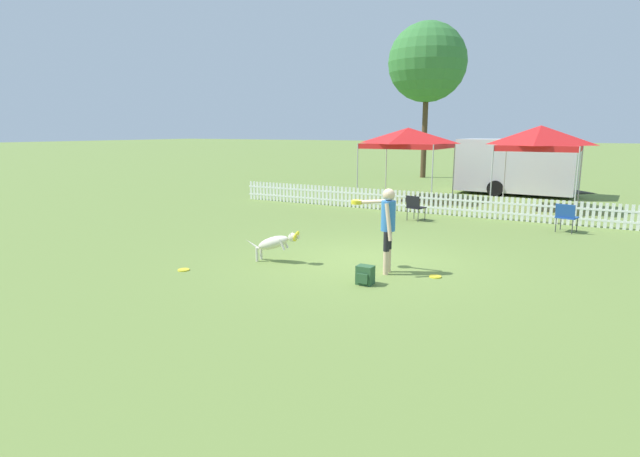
# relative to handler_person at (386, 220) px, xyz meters

# --- Properties ---
(ground_plane) EXTENTS (240.00, 240.00, 0.00)m
(ground_plane) POSITION_rel_handler_person_xyz_m (-0.62, 0.63, -1.07)
(ground_plane) COLOR olive
(handler_person) EXTENTS (1.05, 0.52, 1.70)m
(handler_person) POSITION_rel_handler_person_xyz_m (0.00, 0.00, 0.00)
(handler_person) COLOR beige
(handler_person) RESTS_ON ground_plane
(leaping_dog) EXTENTS (1.30, 0.40, 0.72)m
(leaping_dog) POSITION_rel_handler_person_xyz_m (-2.38, -0.38, -0.64)
(leaping_dog) COLOR beige
(leaping_dog) RESTS_ON ground_plane
(frisbee_near_handler) EXTENTS (0.23, 0.23, 0.02)m
(frisbee_near_handler) POSITION_rel_handler_person_xyz_m (0.97, 0.20, -1.06)
(frisbee_near_handler) COLOR yellow
(frisbee_near_handler) RESTS_ON ground_plane
(frisbee_near_dog) EXTENTS (0.23, 0.23, 0.02)m
(frisbee_near_dog) POSITION_rel_handler_person_xyz_m (-3.64, -1.85, -1.06)
(frisbee_near_dog) COLOR yellow
(frisbee_near_dog) RESTS_ON ground_plane
(backpack_on_grass) EXTENTS (0.30, 0.27, 0.35)m
(backpack_on_grass) POSITION_rel_handler_person_xyz_m (-0.03, -0.89, -0.89)
(backpack_on_grass) COLOR #2D5633
(backpack_on_grass) RESTS_ON ground_plane
(picket_fence) EXTENTS (16.85, 0.04, 0.74)m
(picket_fence) POSITION_rel_handler_person_xyz_m (-0.62, 7.48, -0.70)
(picket_fence) COLOR white
(picket_fence) RESTS_ON ground_plane
(folding_chair_blue_left) EXTENTS (0.58, 0.59, 0.80)m
(folding_chair_blue_left) POSITION_rel_handler_person_xyz_m (-1.41, 5.94, -0.59)
(folding_chair_blue_left) COLOR #333338
(folding_chair_blue_left) RESTS_ON ground_plane
(folding_chair_center) EXTENTS (0.61, 0.62, 0.81)m
(folding_chair_center) POSITION_rel_handler_person_xyz_m (2.86, 6.22, -0.59)
(folding_chair_center) COLOR #333338
(folding_chair_center) RESTS_ON ground_plane
(canopy_tent_main) EXTENTS (3.08, 3.08, 2.91)m
(canopy_tent_main) POSITION_rel_handler_person_xyz_m (-3.33, 10.53, 1.43)
(canopy_tent_main) COLOR #B2B2B2
(canopy_tent_main) RESTS_ON ground_plane
(canopy_tent_secondary) EXTENTS (2.69, 2.69, 2.97)m
(canopy_tent_secondary) POSITION_rel_handler_person_xyz_m (1.61, 10.35, 1.46)
(canopy_tent_secondary) COLOR #B2B2B2
(canopy_tent_secondary) RESTS_ON ground_plane
(equipment_trailer) EXTENTS (5.72, 2.57, 2.42)m
(equipment_trailer) POSITION_rel_handler_person_xyz_m (0.34, 14.47, 0.21)
(equipment_trailer) COLOR silver
(equipment_trailer) RESTS_ON ground_plane
(tree_left_grove) EXTENTS (4.53, 4.53, 8.94)m
(tree_left_grove) POSITION_rel_handler_person_xyz_m (-5.79, 20.34, 5.58)
(tree_left_grove) COLOR #4C3823
(tree_left_grove) RESTS_ON ground_plane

